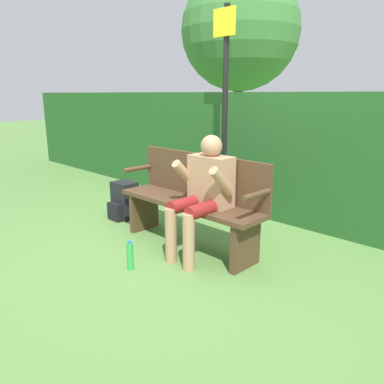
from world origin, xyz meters
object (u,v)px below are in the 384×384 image
park_bench (193,199)px  tree (240,31)px  water_bottle (130,256)px  person_seated (203,190)px  backpack (124,201)px  signpost (225,103)px

park_bench → tree: 7.40m
water_bottle → tree: bearing=120.6°
person_seated → backpack: bearing=174.7°
backpack → water_bottle: backpack is taller
person_seated → water_bottle: bearing=-111.0°
signpost → park_bench: bearing=-67.2°
backpack → signpost: signpost is taller
backpack → water_bottle: size_ratio=1.73×
person_seated → signpost: bearing=121.5°
park_bench → signpost: 1.41m
park_bench → backpack: park_bench is taller
signpost → backpack: bearing=-130.8°
backpack → water_bottle: 1.49m
park_bench → person_seated: 0.34m
park_bench → person_seated: (0.26, -0.13, 0.17)m
park_bench → signpost: size_ratio=0.67×
park_bench → signpost: (-0.41, 0.97, 0.94)m
backpack → signpost: size_ratio=0.18×
park_bench → backpack: bearing=179.4°
signpost → tree: 6.13m
person_seated → water_bottle: size_ratio=4.34×
tree → park_bench: bearing=-56.0°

